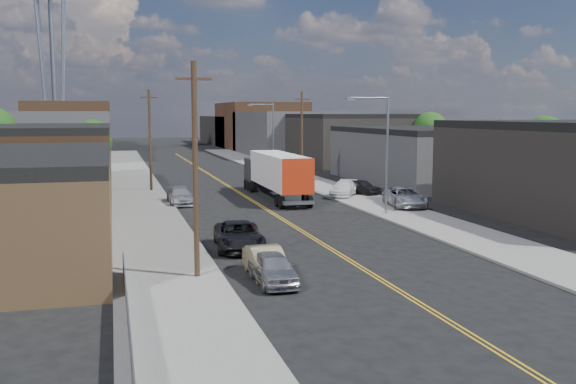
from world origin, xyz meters
TOP-DOWN VIEW (x-y plane):
  - ground at (0.00, 60.00)m, footprint 260.00×260.00m
  - centerline at (0.00, 45.00)m, footprint 0.32×120.00m
  - sidewalk_left at (-9.50, 45.00)m, footprint 5.00×140.00m
  - sidewalk_right at (9.50, 45.00)m, footprint 5.00×140.00m
  - warehouse_brown at (-18.00, 44.00)m, footprint 12.00×26.00m
  - industrial_right_b at (22.00, 46.00)m, footprint 14.00×24.00m
  - industrial_right_c at (22.00, 72.00)m, footprint 14.00×22.00m
  - skyline_left_a at (-20.00, 95.00)m, footprint 16.00×30.00m
  - skyline_right_a at (20.00, 95.00)m, footprint 16.00×30.00m
  - skyline_left_b at (-20.00, 120.00)m, footprint 16.00×26.00m
  - skyline_right_b at (20.00, 120.00)m, footprint 16.00×26.00m
  - skyline_left_c at (-20.00, 140.00)m, footprint 16.00×40.00m
  - skyline_right_c at (20.00, 140.00)m, footprint 16.00×40.00m
  - streetlight_near at (7.60, 25.00)m, footprint 3.39×0.25m
  - streetlight_far at (7.60, 60.00)m, footprint 3.39×0.25m
  - utility_pole_left_near at (-8.20, 10.00)m, footprint 1.60×0.26m
  - utility_pole_left_far at (-8.20, 45.00)m, footprint 1.60×0.26m
  - utility_pole_right at (8.20, 48.00)m, footprint 1.60×0.26m
  - chainlink_fence at (-11.50, 3.50)m, footprint 0.05×16.00m
  - tree_left_far at (-13.94, 62.00)m, footprint 4.35×4.20m
  - tree_right_near at (30.06, 36.00)m, footprint 4.60×4.48m
  - tree_right_far at (30.06, 60.00)m, footprint 4.85×4.76m
  - semi_truck at (2.40, 37.25)m, footprint 2.81×15.73m
  - car_left_a at (-5.00, 8.25)m, footprint 1.70×4.22m
  - car_left_b at (-5.00, 9.58)m, footprint 1.51×4.29m
  - car_left_c at (-5.06, 16.00)m, footprint 3.11×5.83m
  - car_left_d at (-6.40, 35.06)m, footprint 2.04×4.86m
  - car_right_lot_a at (11.00, 28.00)m, footprint 3.45×5.96m
  - car_right_lot_b at (8.58, 35.79)m, footprint 4.16×4.98m
  - car_right_lot_c at (10.74, 36.68)m, footprint 3.06×4.30m

SIDE VIEW (x-z plane):
  - ground at x=0.00m, z-range 0.00..0.00m
  - centerline at x=0.00m, z-range 0.00..0.01m
  - sidewalk_left at x=-9.50m, z-range 0.00..0.15m
  - sidewalk_right at x=9.50m, z-range 0.00..0.15m
  - chainlink_fence at x=-11.50m, z-range 0.04..1.27m
  - car_left_d at x=-6.40m, z-range 0.00..1.40m
  - car_left_b at x=-5.00m, z-range 0.00..1.41m
  - car_left_a at x=-5.00m, z-range 0.00..1.44m
  - car_left_c at x=-5.06m, z-range 0.00..1.56m
  - car_right_lot_c at x=10.74m, z-range 0.15..1.51m
  - car_right_lot_b at x=8.58m, z-range 0.15..1.51m
  - car_right_lot_a at x=11.00m, z-range 0.15..1.71m
  - semi_truck at x=2.40m, z-range 0.29..4.40m
  - industrial_right_b at x=22.00m, z-range 0.00..6.10m
  - warehouse_brown at x=-18.00m, z-range 0.00..6.60m
  - skyline_left_c at x=-20.00m, z-range 0.00..7.00m
  - skyline_right_c at x=20.00m, z-range 0.00..7.00m
  - industrial_right_c at x=22.00m, z-range 0.00..7.60m
  - skyline_left_a at x=-20.00m, z-range 0.00..8.00m
  - skyline_right_a at x=20.00m, z-range 0.00..8.00m
  - tree_left_far at x=-13.94m, z-range 1.08..8.05m
  - tree_right_near at x=30.06m, z-range 1.15..8.59m
  - skyline_left_b at x=-20.00m, z-range 0.00..10.00m
  - skyline_right_b at x=20.00m, z-range 0.00..10.00m
  - utility_pole_left_near at x=-8.20m, z-range 0.14..10.14m
  - utility_pole_left_far at x=-8.20m, z-range 0.14..10.14m
  - utility_pole_right at x=8.20m, z-range 0.14..10.14m
  - tree_right_far at x=30.06m, z-range 1.22..9.13m
  - streetlight_near at x=7.60m, z-range 0.83..9.83m
  - streetlight_far at x=7.60m, z-range 0.83..9.83m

